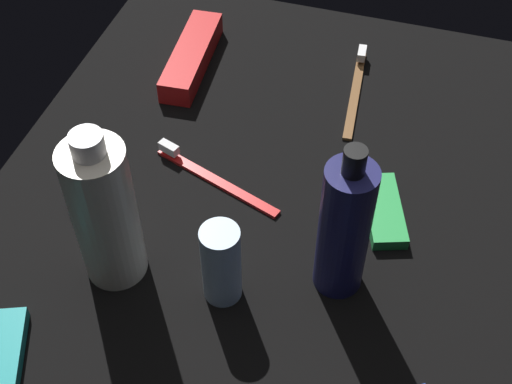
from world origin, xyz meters
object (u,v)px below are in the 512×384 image
toothbrush_red (209,175)px  cream_tin_left (94,202)px  lotion_bottle (344,229)px  snack_bar_teal (1,358)px  toothpaste_box_red (192,56)px  snack_bar_green (384,210)px  bodywash_bottle (104,213)px  deodorant_stick (222,264)px  toothbrush_brown (356,87)px

toothbrush_red → cream_tin_left: (-8.18, 11.43, 0.18)cm
lotion_bottle → snack_bar_teal: (-19.25, 29.39, -7.96)cm
lotion_bottle → toothpaste_box_red: size_ratio=1.12×
snack_bar_green → bodywash_bottle: bearing=101.6°
cream_tin_left → deodorant_stick: bearing=-110.5°
toothpaste_box_red → cream_tin_left: toothpaste_box_red is taller
toothbrush_red → snack_bar_teal: bearing=158.8°
snack_bar_teal → cream_tin_left: same height
lotion_bottle → deodorant_stick: lotion_bottle is taller
lotion_bottle → bodywash_bottle: size_ratio=0.99×
deodorant_stick → snack_bar_teal: bearing=127.8°
toothbrush_red → snack_bar_teal: size_ratio=1.67×
toothpaste_box_red → snack_bar_green: size_ratio=1.69×
toothpaste_box_red → lotion_bottle: bearing=-141.4°
bodywash_bottle → toothbrush_brown: 42.14cm
toothbrush_brown → toothpaste_box_red: toothpaste_box_red is taller
lotion_bottle → toothpaste_box_red: bearing=42.9°
deodorant_stick → lotion_bottle: bearing=-65.3°
lotion_bottle → bodywash_bottle: 23.96cm
snack_bar_green → snack_bar_teal: (-29.66, 32.54, 0.00)cm
bodywash_bottle → toothbrush_red: bearing=-19.1°
lotion_bottle → toothbrush_red: size_ratio=1.13×
deodorant_stick → cream_tin_left: (6.84, 18.33, -4.26)cm
bodywash_bottle → cream_tin_left: bearing=41.0°
lotion_bottle → toothbrush_red: 22.13cm
toothbrush_brown → toothbrush_red: same height
toothbrush_red → cream_tin_left: bearing=125.6°
snack_bar_green → snack_bar_teal: 44.03cm
toothbrush_brown → cream_tin_left: 38.82cm
bodywash_bottle → snack_bar_teal: bearing=156.5°
snack_bar_teal → toothbrush_brown: bearing=-48.4°
lotion_bottle → deodorant_stick: size_ratio=1.95×
toothbrush_red → toothpaste_box_red: bearing=25.8°
toothbrush_red → toothpaste_box_red: toothpaste_box_red is taller
lotion_bottle → snack_bar_teal: 36.03cm
bodywash_bottle → toothpaste_box_red: size_ratio=1.13×
deodorant_stick → cream_tin_left: size_ratio=1.66×
toothpaste_box_red → snack_bar_teal: bearing=173.8°
toothbrush_red → snack_bar_teal: toothbrush_red is taller
bodywash_bottle → cream_tin_left: (7.07, 6.14, -8.30)cm
bodywash_bottle → toothbrush_brown: size_ratio=1.10×
deodorant_stick → snack_bar_green: deodorant_stick is taller
lotion_bottle → snack_bar_teal: bearing=123.2°
toothbrush_brown → cream_tin_left: (-29.58, 25.14, 0.18)cm
snack_bar_green → snack_bar_teal: bearing=113.2°
toothbrush_red → snack_bar_teal: 31.27cm
lotion_bottle → bodywash_bottle: bodywash_bottle is taller
bodywash_bottle → snack_bar_teal: bodywash_bottle is taller
toothbrush_brown → snack_bar_green: 22.19cm
bodywash_bottle → toothpaste_box_red: (35.18, 4.36, -7.48)cm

